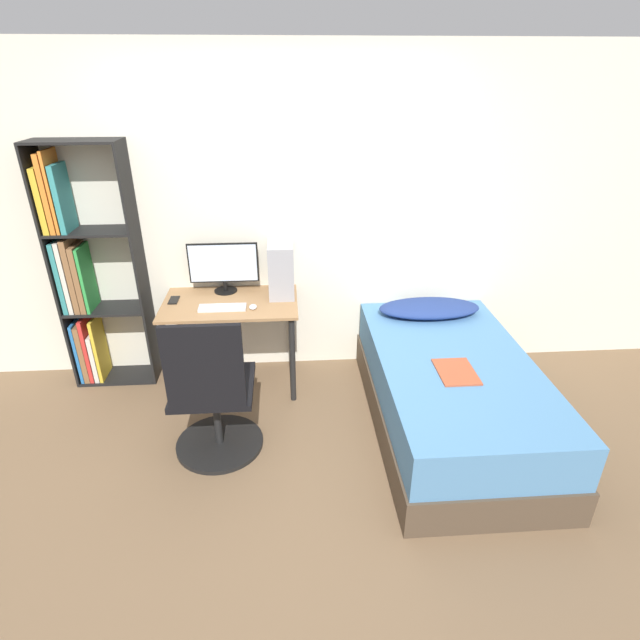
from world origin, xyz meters
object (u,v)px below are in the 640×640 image
(bookshelf, at_px, (84,277))
(monitor, at_px, (224,265))
(keyboard, at_px, (222,308))
(bed, at_px, (451,393))
(office_chair, at_px, (214,403))
(pc_tower, at_px, (281,269))

(bookshelf, bearing_deg, monitor, 2.22)
(monitor, relative_size, keyboard, 1.56)
(bed, bearing_deg, office_chair, -173.79)
(bookshelf, height_order, office_chair, bookshelf)
(bookshelf, bearing_deg, keyboard, -15.30)
(office_chair, bearing_deg, keyboard, 88.86)
(bookshelf, distance_m, office_chair, 1.52)
(office_chair, height_order, pc_tower, pc_tower)
(office_chair, height_order, keyboard, office_chair)
(bookshelf, height_order, bed, bookshelf)
(bed, bearing_deg, keyboard, 161.90)
(bed, height_order, keyboard, keyboard)
(bookshelf, relative_size, monitor, 3.51)
(keyboard, bearing_deg, office_chair, -91.14)
(monitor, xyz_separation_m, keyboard, (0.01, -0.33, -0.21))
(office_chair, height_order, bed, office_chair)
(pc_tower, bearing_deg, bookshelf, 178.49)
(bookshelf, relative_size, office_chair, 1.80)
(office_chair, relative_size, monitor, 1.94)
(bookshelf, xyz_separation_m, bed, (2.65, -0.81, -0.63))
(bed, xyz_separation_m, monitor, (-1.61, 0.85, 0.68))
(office_chair, relative_size, pc_tower, 2.54)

